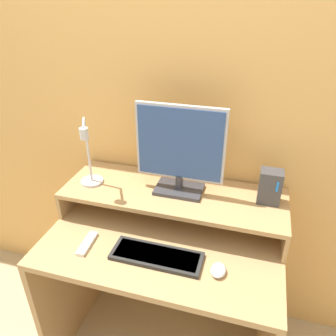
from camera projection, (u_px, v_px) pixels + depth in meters
name	position (u px, v px, depth m)	size (l,w,h in m)	color
wall_back	(186.00, 112.00, 1.61)	(6.00, 0.05, 2.50)	#E5AD60
desk	(164.00, 273.00, 1.64)	(1.08, 0.69, 0.77)	tan
monitor_shelf	(173.00, 196.00, 1.60)	(1.08, 0.37, 0.15)	tan
monitor	(180.00, 150.00, 1.49)	(0.41, 0.15, 0.43)	#38383D
desk_lamp	(89.00, 162.00, 1.57)	(0.13, 0.18, 0.35)	silver
router_dock	(270.00, 187.00, 1.47)	(0.10, 0.08, 0.16)	#3D3D42
keyboard	(157.00, 256.00, 1.40)	(0.39, 0.14, 0.02)	#282828
mouse	(218.00, 270.00, 1.32)	(0.06, 0.08, 0.03)	silver
remote_control	(87.00, 244.00, 1.47)	(0.05, 0.15, 0.02)	white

